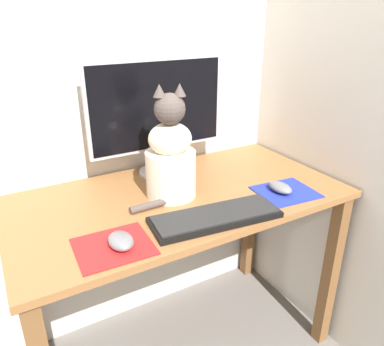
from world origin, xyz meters
name	(u,v)px	position (x,y,z in m)	size (l,w,h in m)	color
ground_plane	(182,345)	(0.00, 0.00, 0.00)	(12.00, 12.00, 0.00)	slate
wall_back	(136,43)	(0.00, 0.34, 1.25)	(7.00, 0.04, 2.50)	beige
wall_side_right	(322,43)	(0.63, 0.00, 1.25)	(0.04, 7.00, 2.50)	beige
desk	(180,222)	(0.00, 0.00, 0.63)	(1.20, 0.62, 0.75)	brown
monitor	(158,111)	(0.02, 0.21, 1.01)	(0.56, 0.17, 0.46)	#B2B2B7
keyboard	(215,217)	(0.02, -0.22, 0.76)	(0.43, 0.19, 0.02)	black
mousepad_left	(114,247)	(-0.32, -0.20, 0.75)	(0.22, 0.20, 0.00)	red
mousepad_right	(286,192)	(0.35, -0.18, 0.75)	(0.22, 0.20, 0.00)	#1E2D9E
computer_mouse_left	(121,241)	(-0.30, -0.21, 0.77)	(0.07, 0.10, 0.04)	slate
computer_mouse_right	(280,187)	(0.33, -0.17, 0.77)	(0.06, 0.10, 0.03)	slate
cat	(170,157)	(-0.03, 0.01, 0.90)	(0.29, 0.22, 0.40)	beige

